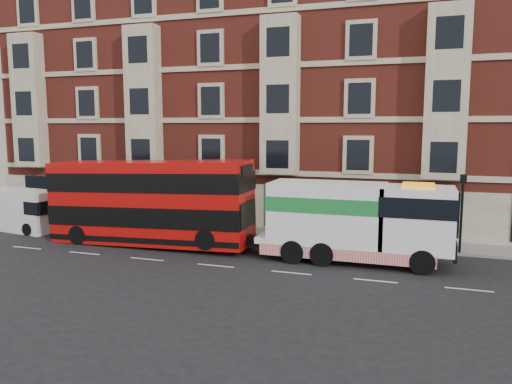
# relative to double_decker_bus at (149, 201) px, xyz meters

# --- Properties ---
(ground) EXTENTS (120.00, 120.00, 0.00)m
(ground) POSITION_rel_double_decker_bus_xyz_m (5.51, -2.97, -2.67)
(ground) COLOR black
(ground) RESTS_ON ground
(sidewalk) EXTENTS (90.00, 3.00, 0.15)m
(sidewalk) POSITION_rel_double_decker_bus_xyz_m (5.51, 4.53, -2.59)
(sidewalk) COLOR slate
(sidewalk) RESTS_ON ground
(victorian_terrace) EXTENTS (45.00, 12.00, 20.40)m
(victorian_terrace) POSITION_rel_double_decker_bus_xyz_m (6.01, 12.03, 7.40)
(victorian_terrace) COLOR maroon
(victorian_terrace) RESTS_ON ground
(lamp_post_west) EXTENTS (0.35, 0.15, 4.35)m
(lamp_post_west) POSITION_rel_double_decker_bus_xyz_m (-0.49, 3.23, 0.01)
(lamp_post_west) COLOR black
(lamp_post_west) RESTS_ON sidewalk
(lamp_post_east) EXTENTS (0.35, 0.15, 4.35)m
(lamp_post_east) POSITION_rel_double_decker_bus_xyz_m (17.51, 3.23, 0.01)
(lamp_post_east) COLOR black
(lamp_post_east) RESTS_ON sidewalk
(double_decker_bus) EXTENTS (12.43, 2.85, 5.03)m
(double_decker_bus) POSITION_rel_double_decker_bus_xyz_m (0.00, 0.00, 0.00)
(double_decker_bus) COLOR #BA0C0A
(double_decker_bus) RESTS_ON ground
(tow_truck) EXTENTS (9.96, 2.94, 4.15)m
(tow_truck) POSITION_rel_double_decker_bus_xyz_m (12.07, -0.00, -0.47)
(tow_truck) COLOR white
(tow_truck) RESTS_ON ground
(box_van) EXTENTS (5.61, 2.95, 2.78)m
(box_van) POSITION_rel_double_decker_bus_xyz_m (-10.45, 1.01, -1.30)
(box_van) COLOR white
(box_van) RESTS_ON ground
(pedestrian) EXTENTS (0.77, 0.71, 1.76)m
(pedestrian) POSITION_rel_double_decker_bus_xyz_m (-6.07, 4.75, -1.63)
(pedestrian) COLOR #1F1C38
(pedestrian) RESTS_ON sidewalk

